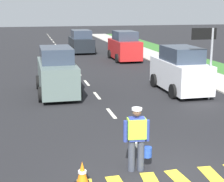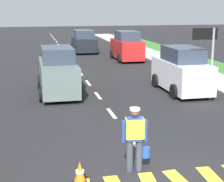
% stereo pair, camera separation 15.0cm
% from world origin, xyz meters
% --- Properties ---
extents(ground_plane, '(96.00, 96.00, 0.00)m').
position_xyz_m(ground_plane, '(0.00, 21.00, 0.00)').
color(ground_plane, black).
extents(sidewalk_right, '(2.40, 72.00, 0.14)m').
position_xyz_m(sidewalk_right, '(7.20, 10.00, 0.00)').
color(sidewalk_right, '#B2ADA3').
rests_on(sidewalk_right, ground).
extents(lane_center_line, '(0.14, 46.40, 0.01)m').
position_xyz_m(lane_center_line, '(0.00, 25.20, 0.00)').
color(lane_center_line, silver).
rests_on(lane_center_line, ground).
extents(road_worker, '(0.77, 0.36, 1.67)m').
position_xyz_m(road_worker, '(-0.51, 0.56, 0.93)').
color(road_worker, '#383D4C').
rests_on(road_worker, ground).
extents(lane_direction_sign, '(1.16, 0.11, 3.20)m').
position_xyz_m(lane_direction_sign, '(4.57, 6.90, 2.41)').
color(lane_direction_sign, gray).
rests_on(lane_direction_sign, ground).
extents(traffic_cone_near, '(0.36, 0.36, 0.60)m').
position_xyz_m(traffic_cone_near, '(-2.00, 0.07, 0.30)').
color(traffic_cone_near, black).
rests_on(traffic_cone_near, ground).
extents(car_parked_curbside, '(1.91, 4.16, 2.22)m').
position_xyz_m(car_parked_curbside, '(4.13, 8.63, 1.03)').
color(car_parked_curbside, silver).
rests_on(car_parked_curbside, ground).
extents(car_outgoing_far, '(2.09, 4.15, 2.02)m').
position_xyz_m(car_outgoing_far, '(1.71, 25.18, 0.94)').
color(car_outgoing_far, black).
rests_on(car_outgoing_far, ground).
extents(car_parked_far, '(1.99, 4.09, 2.25)m').
position_xyz_m(car_parked_far, '(4.26, 19.61, 1.05)').
color(car_parked_far, red).
rests_on(car_parked_far, ground).
extents(car_oncoming_lead, '(1.90, 4.40, 2.23)m').
position_xyz_m(car_oncoming_lead, '(-1.77, 9.52, 1.04)').
color(car_oncoming_lead, slate).
rests_on(car_oncoming_lead, ground).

